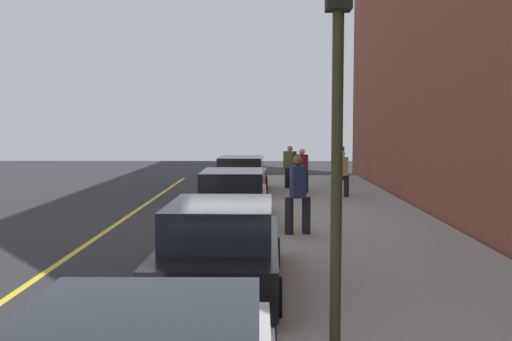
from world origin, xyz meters
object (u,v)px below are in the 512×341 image
Objects in this scene: pedestrian_burgundy_coat at (302,170)px; pedestrian_navy_coat at (298,192)px; traffic_light_pole at (338,84)px; rolling_suitcase at (292,182)px; parked_car_black at (222,248)px; pedestrian_blue_coat at (339,160)px; parked_car_maroon at (233,198)px; pedestrian_tan_coat at (342,172)px; parked_car_red at (241,176)px; pedestrian_olive_coat at (290,165)px.

pedestrian_navy_coat is at bearing 175.62° from pedestrian_burgundy_coat.
pedestrian_burgundy_coat is at bearing -4.38° from pedestrian_navy_coat.
pedestrian_navy_coat is 0.42× the size of traffic_light_pole.
traffic_light_pole is at bearing 178.74° from rolling_suitcase.
parked_car_black is 2.53× the size of pedestrian_blue_coat.
parked_car_black is at bearing 172.71° from rolling_suitcase.
parked_car_maroon is at bearing 9.48° from traffic_light_pole.
pedestrian_tan_coat is 1.79× the size of rolling_suitcase.
pedestrian_tan_coat is at bearing -15.58° from pedestrian_navy_coat.
traffic_light_pole reaches higher than rolling_suitcase.
pedestrian_blue_coat is at bearing -20.54° from parked_car_maroon.
pedestrian_burgundy_coat is at bearing -169.54° from rolling_suitcase.
pedestrian_tan_coat is 0.37× the size of traffic_light_pole.
traffic_light_pole is (-9.51, -1.59, 2.39)m from parked_car_maroon.
pedestrian_blue_coat is 0.96× the size of pedestrian_navy_coat.
parked_car_red is at bearing 10.88° from pedestrian_navy_coat.
pedestrian_navy_coat is (-13.46, 2.69, 0.04)m from pedestrian_blue_coat.
parked_car_maroon is 0.95× the size of parked_car_red.
pedestrian_olive_coat is (1.64, -1.92, 0.30)m from parked_car_red.
traffic_light_pole is at bearing 172.61° from pedestrian_blue_coat.
pedestrian_blue_coat is 0.40× the size of traffic_light_pole.
parked_car_maroon is 1.01× the size of traffic_light_pole.
pedestrian_olive_coat reaches higher than parked_car_maroon.
traffic_light_pole is at bearing -174.32° from parked_car_red.
pedestrian_navy_coat is 1.11× the size of pedestrian_burgundy_coat.
parked_car_maroon is at bearing 40.05° from pedestrian_navy_coat.
pedestrian_navy_coat reaches higher than parked_car_maroon.
pedestrian_blue_coat reaches higher than parked_car_maroon.
pedestrian_olive_coat is at bearing -6.81° from parked_car_black.
parked_car_black is 12.09m from pedestrian_tan_coat.
pedestrian_burgundy_coat is (-0.38, -2.28, 0.29)m from parked_car_red.
pedestrian_tan_coat is (-6.33, 0.70, -0.08)m from pedestrian_blue_coat.
parked_car_black is 2.65× the size of pedestrian_olive_coat.
rolling_suitcase is (14.22, -1.82, -0.33)m from parked_car_black.
parked_car_maroon is 2.68× the size of pedestrian_burgundy_coat.
traffic_light_pole reaches higher than pedestrian_navy_coat.
pedestrian_tan_coat is at bearing 173.71° from pedestrian_blue_coat.
parked_car_maroon is (6.39, 0.15, -0.00)m from parked_car_black.
parked_car_maroon is 6.33m from pedestrian_tan_coat.
pedestrian_tan_coat is at bearing -7.86° from traffic_light_pole.
pedestrian_navy_coat reaches higher than rolling_suitcase.
pedestrian_navy_coat is 7.84m from traffic_light_pole.
pedestrian_blue_coat reaches higher than pedestrian_olive_coat.
pedestrian_burgundy_coat is at bearing 158.62° from pedestrian_blue_coat.
rolling_suitcase is at bearing -1.98° from pedestrian_navy_coat.
traffic_light_pole reaches higher than parked_car_maroon.
parked_car_black is at bearing -178.65° from parked_car_maroon.
rolling_suitcase is at bearing -59.04° from parked_car_red.
parked_car_red is 2.55m from pedestrian_olive_coat.
pedestrian_olive_coat is 3.54m from pedestrian_tan_coat.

